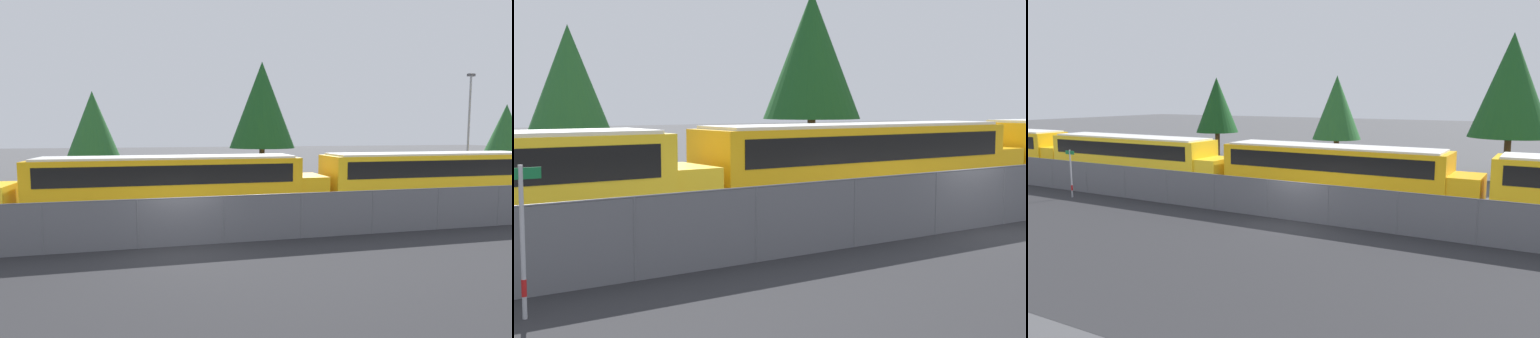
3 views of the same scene
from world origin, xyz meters
The scene contains 6 objects.
ground_plane centered at (0.00, 0.00, 0.00)m, with size 200.00×200.00×0.00m, color #4C4C4F.
fence centered at (0.00, 0.00, 0.92)m, with size 83.23×0.07×1.81m.
school_bus_2 centered at (0.05, 4.54, 1.83)m, with size 13.78×2.60×3.04m.
street_sign centered at (-13.46, -1.35, 1.43)m, with size 0.70×0.09×2.68m.
tree_0 centered at (-5.70, 17.99, 4.69)m, with size 3.94×3.94×7.27m.
tree_3 centered at (7.24, 16.63, 6.31)m, with size 5.26×5.26×9.74m.
Camera 2 is at (-16.95, -13.62, 3.72)m, focal length 50.00 mm.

